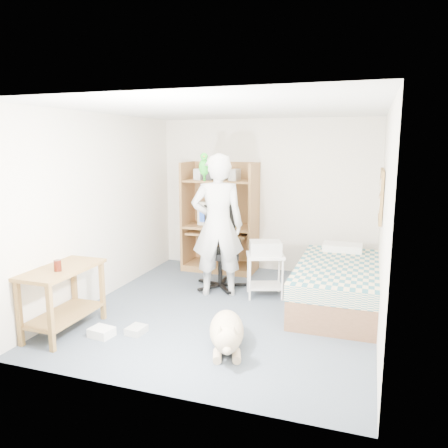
% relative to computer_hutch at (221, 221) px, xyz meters
% --- Properties ---
extents(floor, '(4.00, 4.00, 0.00)m').
position_rel_computer_hutch_xyz_m(floor, '(0.70, -1.74, -0.82)').
color(floor, '#4E596A').
rests_on(floor, ground).
extents(wall_back, '(3.60, 0.02, 2.50)m').
position_rel_computer_hutch_xyz_m(wall_back, '(0.70, 0.26, 0.43)').
color(wall_back, white).
rests_on(wall_back, floor).
extents(wall_right, '(0.02, 4.00, 2.50)m').
position_rel_computer_hutch_xyz_m(wall_right, '(2.50, -1.74, 0.43)').
color(wall_right, white).
rests_on(wall_right, floor).
extents(wall_left, '(0.02, 4.00, 2.50)m').
position_rel_computer_hutch_xyz_m(wall_left, '(-1.10, -1.74, 0.43)').
color(wall_left, white).
rests_on(wall_left, floor).
extents(ceiling, '(3.60, 4.00, 0.02)m').
position_rel_computer_hutch_xyz_m(ceiling, '(0.70, -1.74, 1.68)').
color(ceiling, white).
rests_on(ceiling, wall_back).
extents(computer_hutch, '(1.20, 0.63, 1.80)m').
position_rel_computer_hutch_xyz_m(computer_hutch, '(0.00, 0.00, 0.00)').
color(computer_hutch, olive).
rests_on(computer_hutch, floor).
extents(bed, '(1.02, 2.02, 0.66)m').
position_rel_computer_hutch_xyz_m(bed, '(2.00, -1.12, -0.53)').
color(bed, brown).
rests_on(bed, floor).
extents(side_desk, '(0.50, 1.00, 0.75)m').
position_rel_computer_hutch_xyz_m(side_desk, '(-0.85, -2.94, -0.33)').
color(side_desk, brown).
rests_on(side_desk, floor).
extents(corkboard, '(0.04, 0.94, 0.66)m').
position_rel_computer_hutch_xyz_m(corkboard, '(2.47, -0.84, 0.63)').
color(corkboard, olive).
rests_on(corkboard, wall_right).
extents(office_chair, '(0.68, 0.69, 1.19)m').
position_rel_computer_hutch_xyz_m(office_chair, '(0.29, -0.87, -0.40)').
color(office_chair, black).
rests_on(office_chair, floor).
extents(person, '(0.84, 0.69, 1.97)m').
position_rel_computer_hutch_xyz_m(person, '(0.36, -1.18, 0.17)').
color(person, silver).
rests_on(person, floor).
extents(parrot, '(0.14, 0.25, 0.40)m').
position_rel_computer_hutch_xyz_m(parrot, '(0.17, -1.17, 0.98)').
color(parrot, '#1B8D14').
rests_on(parrot, person).
extents(dog, '(0.58, 1.08, 0.42)m').
position_rel_computer_hutch_xyz_m(dog, '(1.01, -2.74, -0.64)').
color(dog, tan).
rests_on(dog, floor).
extents(printer_cart, '(0.61, 0.55, 0.60)m').
position_rel_computer_hutch_xyz_m(printer_cart, '(1.02, -1.07, -0.42)').
color(printer_cart, white).
rests_on(printer_cart, floor).
extents(printer, '(0.50, 0.44, 0.18)m').
position_rel_computer_hutch_xyz_m(printer, '(1.02, -1.07, -0.13)').
color(printer, beige).
rests_on(printer, printer_cart).
extents(crt_monitor, '(0.44, 0.46, 0.39)m').
position_rel_computer_hutch_xyz_m(crt_monitor, '(-0.13, 0.01, 0.14)').
color(crt_monitor, beige).
rests_on(crt_monitor, computer_hutch).
extents(keyboard, '(0.47, 0.22, 0.03)m').
position_rel_computer_hutch_xyz_m(keyboard, '(0.04, -0.16, -0.15)').
color(keyboard, beige).
rests_on(keyboard, computer_hutch).
extents(pencil_cup, '(0.08, 0.08, 0.12)m').
position_rel_computer_hutch_xyz_m(pencil_cup, '(0.30, -0.09, -0.00)').
color(pencil_cup, gold).
rests_on(pencil_cup, computer_hutch).
extents(drink_glass, '(0.08, 0.08, 0.12)m').
position_rel_computer_hutch_xyz_m(drink_glass, '(-0.80, -3.05, -0.01)').
color(drink_glass, '#3D1209').
rests_on(drink_glass, side_desk).
extents(floor_box_a, '(0.28, 0.23, 0.10)m').
position_rel_computer_hutch_xyz_m(floor_box_a, '(-0.38, -2.92, -0.77)').
color(floor_box_a, white).
rests_on(floor_box_a, floor).
extents(floor_box_b, '(0.20, 0.24, 0.08)m').
position_rel_computer_hutch_xyz_m(floor_box_b, '(-0.06, -2.73, -0.78)').
color(floor_box_b, '#B2B2AD').
rests_on(floor_box_b, floor).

